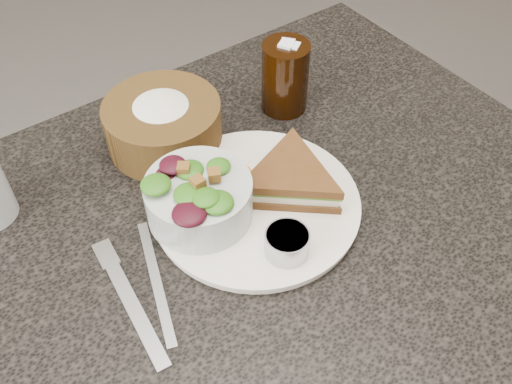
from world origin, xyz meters
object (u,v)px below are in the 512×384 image
object	(u,v)px
dining_table	(238,360)
dressing_ramekin	(287,243)
cola_glass	(285,74)
sandwich	(290,179)
bread_basket	(162,118)
salad_bowl	(198,193)
dinner_plate	(256,204)

from	to	relation	value
dining_table	dressing_ramekin	world-z (taller)	dressing_ramekin
dining_table	cola_glass	distance (m)	0.51
sandwich	bread_basket	xyz separation A→B (m)	(-0.08, 0.19, 0.01)
salad_bowl	dressing_ramekin	world-z (taller)	salad_bowl
cola_glass	dining_table	bearing A→B (deg)	-142.61
dining_table	dinner_plate	size ratio (longest dim) A/B	3.63
sandwich	salad_bowl	xyz separation A→B (m)	(-0.12, 0.03, 0.02)
sandwich	bread_basket	bearing A→B (deg)	153.52
cola_glass	bread_basket	bearing A→B (deg)	169.88
dinner_plate	dressing_ramekin	bearing A→B (deg)	-101.21
salad_bowl	bread_basket	xyz separation A→B (m)	(0.04, 0.16, -0.00)
dining_table	sandwich	distance (m)	0.42
sandwich	dressing_ramekin	bearing A→B (deg)	-89.93
dressing_ramekin	cola_glass	world-z (taller)	cola_glass
salad_bowl	bread_basket	distance (m)	0.16
dressing_ramekin	bread_basket	world-z (taller)	bread_basket
dressing_ramekin	salad_bowl	bearing A→B (deg)	115.34
sandwich	dinner_plate	bearing A→B (deg)	-151.65
dining_table	cola_glass	bearing A→B (deg)	37.39
dining_table	dinner_plate	bearing A→B (deg)	14.66
dinner_plate	bread_basket	world-z (taller)	bread_basket
dining_table	dressing_ramekin	bearing A→B (deg)	-67.24
bread_basket	dressing_ramekin	bearing A→B (deg)	-86.38
sandwich	cola_glass	xyz separation A→B (m)	(0.11, 0.16, 0.03)
dinner_plate	sandwich	bearing A→B (deg)	-11.70
bread_basket	dinner_plate	bearing A→B (deg)	-79.18
bread_basket	cola_glass	xyz separation A→B (m)	(0.20, -0.03, 0.01)
dining_table	dinner_plate	distance (m)	0.38
dinner_plate	cola_glass	xyz separation A→B (m)	(0.16, 0.15, 0.06)
dinner_plate	salad_bowl	size ratio (longest dim) A/B	2.01
dressing_ramekin	cola_glass	bearing A→B (deg)	53.05
dining_table	bread_basket	xyz separation A→B (m)	(0.01, 0.20, 0.42)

